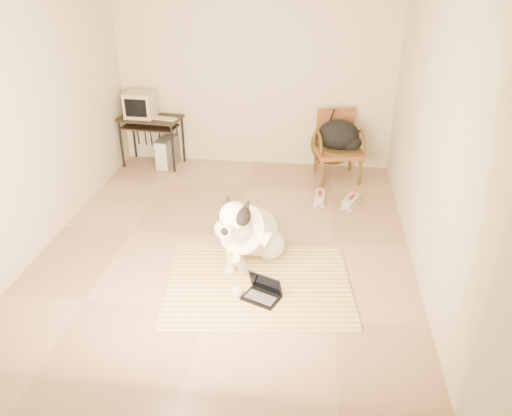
% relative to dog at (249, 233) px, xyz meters
% --- Properties ---
extents(floor, '(4.50, 4.50, 0.00)m').
position_rel_dog_xyz_m(floor, '(-0.29, 0.53, -0.37)').
color(floor, tan).
rests_on(floor, ground).
extents(wall_back, '(4.50, 0.00, 4.50)m').
position_rel_dog_xyz_m(wall_back, '(-0.29, 2.78, 0.98)').
color(wall_back, beige).
rests_on(wall_back, floor).
extents(wall_front, '(4.50, 0.00, 4.50)m').
position_rel_dog_xyz_m(wall_front, '(-0.29, -1.72, 0.98)').
color(wall_front, beige).
rests_on(wall_front, floor).
extents(wall_left, '(0.00, 4.50, 4.50)m').
position_rel_dog_xyz_m(wall_left, '(-2.29, 0.53, 0.98)').
color(wall_left, beige).
rests_on(wall_left, floor).
extents(wall_right, '(0.00, 4.50, 4.50)m').
position_rel_dog_xyz_m(wall_right, '(1.71, 0.53, 0.98)').
color(wall_right, beige).
rests_on(wall_right, floor).
extents(rug, '(1.95, 1.58, 0.02)m').
position_rel_dog_xyz_m(rug, '(0.14, -0.36, -0.36)').
color(rug, gold).
rests_on(rug, floor).
extents(dog, '(0.68, 1.30, 0.94)m').
position_rel_dog_xyz_m(dog, '(0.00, 0.00, 0.00)').
color(dog, silver).
rests_on(dog, rug).
extents(laptop, '(0.40, 0.35, 0.23)m').
position_rel_dog_xyz_m(laptop, '(0.21, -0.56, -0.30)').
color(laptop, black).
rests_on(laptop, rug).
extents(computer_desk, '(0.94, 0.59, 0.74)m').
position_rel_dog_xyz_m(computer_desk, '(-1.79, 2.49, 0.26)').
color(computer_desk, black).
rests_on(computer_desk, floor).
extents(crt_monitor, '(0.42, 0.41, 0.36)m').
position_rel_dog_xyz_m(crt_monitor, '(-1.93, 2.52, 0.55)').
color(crt_monitor, tan).
rests_on(crt_monitor, computer_desk).
extents(desk_keyboard, '(0.37, 0.21, 0.02)m').
position_rel_dog_xyz_m(desk_keyboard, '(-1.55, 2.42, 0.38)').
color(desk_keyboard, tan).
rests_on(desk_keyboard, computer_desk).
extents(pc_tower, '(0.26, 0.49, 0.43)m').
position_rel_dog_xyz_m(pc_tower, '(-1.57, 2.47, -0.16)').
color(pc_tower, '#515154').
rests_on(pc_tower, floor).
extents(rattan_chair, '(0.74, 0.72, 0.94)m').
position_rel_dog_xyz_m(rattan_chair, '(0.94, 2.35, 0.10)').
color(rattan_chair, brown).
rests_on(rattan_chair, floor).
extents(backpack, '(0.61, 0.47, 0.42)m').
position_rel_dog_xyz_m(backpack, '(0.96, 2.32, 0.25)').
color(backpack, black).
rests_on(backpack, rattan_chair).
extents(sneaker_left, '(0.14, 0.33, 0.11)m').
position_rel_dog_xyz_m(sneaker_left, '(0.72, 1.54, -0.32)').
color(sneaker_left, white).
rests_on(sneaker_left, floor).
extents(sneaker_right, '(0.26, 0.36, 0.12)m').
position_rel_dog_xyz_m(sneaker_right, '(1.12, 1.47, -0.32)').
color(sneaker_right, white).
rests_on(sneaker_right, floor).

